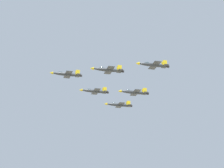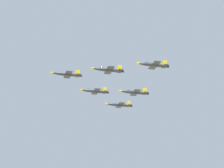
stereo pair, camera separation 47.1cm
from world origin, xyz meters
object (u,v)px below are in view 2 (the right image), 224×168
object	(u,v)px
jet_lead	(67,74)
jet_right_outer	(119,105)
jet_left_outer	(153,65)
jet_slot_rear	(134,92)
jet_left_wingman	(108,70)
jet_right_wingman	(95,91)

from	to	relation	value
jet_lead	jet_right_outer	world-z (taller)	jet_lead
jet_left_outer	jet_slot_rear	distance (m)	32.55
jet_left_wingman	jet_right_wingman	bearing A→B (deg)	-89.13
jet_left_wingman	jet_slot_rear	size ratio (longest dim) A/B	1.01
jet_lead	jet_left_wingman	size ratio (longest dim) A/B	0.98
jet_lead	jet_left_outer	xyz separation A→B (m)	(-14.60, -47.83, -3.85)
jet_right_outer	jet_left_wingman	bearing A→B (deg)	68.95
jet_left_outer	jet_right_outer	size ratio (longest dim) A/B	0.96
jet_right_wingman	jet_left_outer	bearing A→B (deg)	110.59
jet_right_outer	jet_slot_rear	world-z (taller)	jet_right_outer
jet_right_wingman	jet_left_outer	size ratio (longest dim) A/B	1.01
jet_right_outer	jet_slot_rear	xyz separation A→B (m)	(-29.73, -12.86, -2.85)
jet_right_wingman	jet_right_outer	xyz separation A→B (m)	(22.43, -11.06, -1.76)
jet_right_wingman	jet_left_outer	world-z (taller)	jet_right_wingman
jet_right_outer	jet_right_wingman	bearing A→B (deg)	40.73
jet_lead	jet_slot_rear	world-z (taller)	jet_lead
jet_left_outer	jet_lead	bearing A→B (deg)	-40.31
jet_slot_rear	jet_left_wingman	bearing A→B (deg)	40.38
jet_slot_rear	jet_right_wingman	bearing A→B (deg)	-40.35
jet_left_wingman	jet_right_outer	size ratio (longest dim) A/B	0.99
jet_left_wingman	jet_right_outer	bearing A→B (deg)	-110.55
jet_lead	jet_right_outer	xyz separation A→B (m)	(44.86, -22.11, -4.18)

